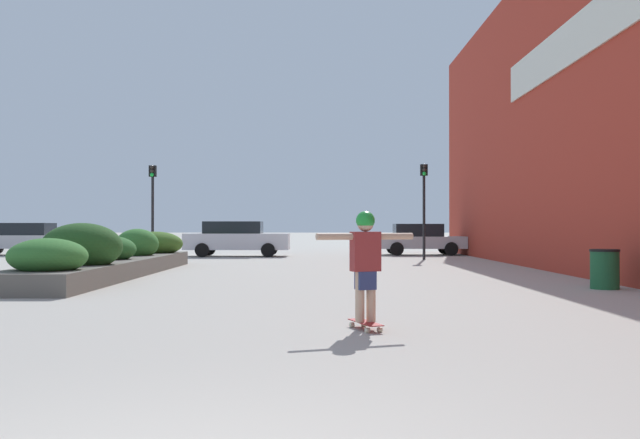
% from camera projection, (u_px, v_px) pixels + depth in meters
% --- Properties ---
extents(building_wall_right, '(0.67, 39.13, 9.67)m').
position_uv_depth(building_wall_right, '(604.00, 82.00, 17.33)').
color(building_wall_right, '#B23323').
rests_on(building_wall_right, ground_plane).
extents(planter_box, '(1.86, 11.96, 1.40)m').
position_uv_depth(planter_box, '(109.00, 257.00, 18.84)').
color(planter_box, '#605B54').
rests_on(planter_box, ground_plane).
extents(skateboard, '(0.43, 0.77, 0.10)m').
position_uv_depth(skateboard, '(362.00, 324.00, 9.08)').
color(skateboard, maroon).
rests_on(skateboard, ground_plane).
extents(skateboarder, '(1.28, 0.51, 1.41)m').
position_uv_depth(skateboarder, '(362.00, 255.00, 9.09)').
color(skateboarder, tan).
rests_on(skateboarder, skateboard).
extents(trash_bin, '(0.61, 0.61, 0.84)m').
position_uv_depth(trash_bin, '(601.00, 269.00, 15.03)').
color(trash_bin, '#1E5B33').
rests_on(trash_bin, ground_plane).
extents(car_leftmost, '(4.56, 2.00, 1.54)m').
position_uv_depth(car_leftmost, '(233.00, 238.00, 31.42)').
color(car_leftmost, silver).
rests_on(car_leftmost, ground_plane).
extents(car_center_left, '(4.21, 1.90, 1.38)m').
position_uv_depth(car_center_left, '(569.00, 238.00, 36.28)').
color(car_center_left, black).
rests_on(car_center_left, ground_plane).
extents(car_center_right, '(4.63, 1.92, 1.48)m').
position_uv_depth(car_center_right, '(17.00, 238.00, 32.82)').
color(car_center_right, '#BCBCC1').
rests_on(car_center_right, ground_plane).
extents(car_rightmost, '(3.96, 1.97, 1.44)m').
position_uv_depth(car_rightmost, '(417.00, 239.00, 33.00)').
color(car_rightmost, '#BCBCC1').
rests_on(car_rightmost, ground_plane).
extents(traffic_light_left, '(0.28, 0.30, 3.77)m').
position_uv_depth(traffic_light_left, '(149.00, 196.00, 28.59)').
color(traffic_light_left, black).
rests_on(traffic_light_left, ground_plane).
extents(traffic_light_right, '(0.28, 0.30, 3.79)m').
position_uv_depth(traffic_light_right, '(421.00, 195.00, 28.23)').
color(traffic_light_right, black).
rests_on(traffic_light_right, ground_plane).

